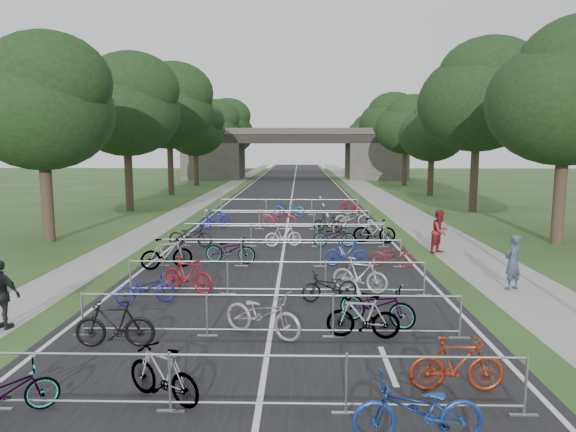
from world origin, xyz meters
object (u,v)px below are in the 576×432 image
bike_1 (163,374)px  pedestrian_b (440,232)px  overpass_bridge (295,154)px  bike_2 (418,411)px  pedestrian_c (1,295)px  bike_0 (5,393)px  pedestrian_a (513,262)px

bike_1 → pedestrian_b: bearing=177.9°
overpass_bridge → bike_2: 65.99m
pedestrian_b → pedestrian_c: bearing=176.0°
bike_0 → pedestrian_b: pedestrian_b is taller
bike_0 → bike_2: (6.87, -0.61, 0.09)m
bike_0 → bike_1: bearing=-107.8°
bike_1 → pedestrian_a: 12.02m
overpass_bridge → pedestrian_b: (6.80, -51.38, -2.59)m
bike_0 → bike_2: 6.90m
overpass_bridge → pedestrian_c: overpass_bridge is taller
pedestrian_a → pedestrian_b: bearing=-112.3°
pedestrian_a → pedestrian_b: (-0.79, 5.70, 0.03)m
overpass_bridge → pedestrian_b: bearing=-82.5°
overpass_bridge → bike_1: 64.72m
overpass_bridge → bike_2: bearing=-87.8°
overpass_bridge → pedestrian_a: (7.59, -57.08, -2.62)m
bike_0 → pedestrian_b: bearing=-70.4°
bike_1 → pedestrian_c: 6.21m
pedestrian_a → pedestrian_b: size_ratio=0.97×
bike_2 → pedestrian_a: (5.02, 8.79, 0.37)m
pedestrian_c → pedestrian_b: bearing=-135.9°
overpass_bridge → pedestrian_a: bearing=-82.4°
pedestrian_a → overpass_bridge: bearing=-112.7°
bike_1 → bike_2: bike_2 is taller
bike_1 → bike_2: (4.32, -1.24, 0.03)m
bike_1 → bike_2: 4.50m
bike_1 → pedestrian_a: pedestrian_a is taller
pedestrian_b → overpass_bridge: bearing=58.2°
bike_0 → bike_2: bike_2 is taller
pedestrian_a → pedestrian_c: (-14.39, -3.96, -0.02)m
bike_1 → bike_0: bearing=-45.3°
bike_0 → bike_2: size_ratio=0.84×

